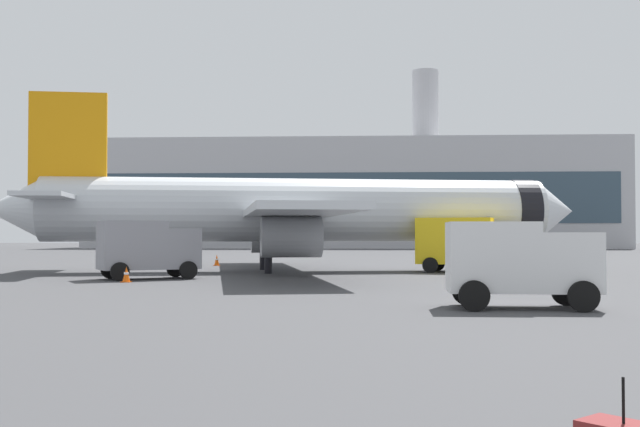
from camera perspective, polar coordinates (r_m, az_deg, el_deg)
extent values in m
cylinder|color=silver|center=(47.21, -1.55, 0.26)|extent=(30.18, 9.33, 3.80)
cone|color=silver|center=(51.51, 16.67, 0.17)|extent=(3.03, 3.99, 3.61)
cone|color=silver|center=(48.35, -21.51, 0.32)|extent=(3.78, 3.96, 3.42)
cylinder|color=black|center=(50.65, 14.41, 0.18)|extent=(2.10, 4.07, 3.88)
cube|color=silver|center=(55.08, -3.47, -0.31)|extent=(7.70, 16.61, 0.36)
cube|color=silver|center=(39.14, -1.76, 0.19)|extent=(7.70, 16.61, 0.36)
cylinder|color=gray|center=(52.57, -3.27, -1.67)|extent=(3.55, 2.76, 2.20)
cylinder|color=gray|center=(41.61, -2.11, -1.70)|extent=(3.55, 2.76, 2.20)
cube|color=orange|center=(47.95, -17.86, 4.62)|extent=(4.39, 1.17, 6.40)
cube|color=silver|center=(50.96, -17.80, 0.88)|extent=(3.67, 6.38, 0.24)
cube|color=silver|center=(44.68, -19.25, 1.22)|extent=(3.67, 6.38, 0.24)
cylinder|color=black|center=(49.92, 12.30, -3.02)|extent=(0.36, 0.36, 1.80)
cylinder|color=black|center=(49.43, -4.16, -3.06)|extent=(0.44, 0.44, 1.80)
cylinder|color=black|center=(44.64, -3.78, -3.23)|extent=(0.44, 0.44, 1.80)
cube|color=gray|center=(40.43, -10.19, -2.51)|extent=(2.55, 2.74, 2.04)
cube|color=#1E232D|center=(40.63, -9.22, -1.83)|extent=(1.04, 1.76, 0.84)
cube|color=gray|center=(39.82, -13.51, -2.25)|extent=(3.80, 3.45, 2.40)
cylinder|color=black|center=(41.60, -10.48, -3.95)|extent=(0.89, 0.63, 0.90)
cylinder|color=black|center=(39.39, -9.56, -4.09)|extent=(0.89, 0.63, 0.90)
cylinder|color=black|center=(40.80, -15.03, -3.97)|extent=(0.89, 0.63, 0.90)
cylinder|color=black|center=(38.55, -14.36, -4.12)|extent=(0.89, 0.63, 0.90)
cube|color=yellow|center=(46.43, 13.47, -2.21)|extent=(2.23, 2.75, 2.29)
cube|color=#1E232D|center=(46.38, 14.35, -1.54)|extent=(0.62, 2.11, 0.95)
cube|color=yellow|center=(46.75, 9.80, -1.97)|extent=(4.78, 3.41, 2.70)
cylinder|color=black|center=(47.71, 13.52, -3.62)|extent=(0.93, 0.44, 0.90)
cylinder|color=black|center=(45.22, 13.29, -3.74)|extent=(0.93, 0.44, 0.90)
cylinder|color=black|center=(48.20, 8.52, -3.63)|extent=(0.93, 0.44, 0.90)
cylinder|color=black|center=(45.74, 8.03, -3.74)|extent=(0.93, 0.44, 0.90)
cube|color=white|center=(24.57, 17.50, -3.40)|extent=(1.81, 2.04, 1.78)
cube|color=#1E232D|center=(24.74, 19.19, -2.40)|extent=(0.12, 1.80, 0.74)
cube|color=white|center=(24.17, 12.41, -3.10)|extent=(2.69, 2.06, 2.10)
cylinder|color=black|center=(25.69, 17.47, -5.41)|extent=(0.90, 0.24, 0.90)
cylinder|color=black|center=(23.66, 18.62, -5.74)|extent=(0.90, 0.24, 0.90)
cylinder|color=black|center=(25.18, 10.59, -5.54)|extent=(0.90, 0.24, 0.90)
cylinder|color=black|center=(23.10, 11.15, -5.90)|extent=(0.90, 0.24, 0.90)
cube|color=#F2590C|center=(56.35, -7.52, -3.76)|extent=(0.44, 0.44, 0.04)
cone|color=#F2590C|center=(56.33, -7.52, -3.36)|extent=(0.36, 0.36, 0.76)
cylinder|color=white|center=(56.33, -7.52, -3.32)|extent=(0.23, 0.23, 0.10)
cube|color=#F2590C|center=(37.59, -13.91, -4.85)|extent=(0.44, 0.44, 0.04)
cone|color=#F2590C|center=(37.57, -13.91, -4.30)|extent=(0.36, 0.36, 0.68)
cylinder|color=white|center=(37.57, -13.91, -4.25)|extent=(0.23, 0.23, 0.10)
cylinder|color=black|center=(6.72, 21.20, -12.55)|extent=(0.02, 0.02, 0.36)
cube|color=#B2B2B7|center=(131.41, 2.40, 1.35)|extent=(86.85, 17.90, 17.68)
cube|color=#334756|center=(122.38, 2.35, 1.15)|extent=(82.51, 0.10, 7.95)
cylinder|color=#B2B2B7|center=(133.40, 7.68, 7.73)|extent=(4.40, 4.40, 12.00)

